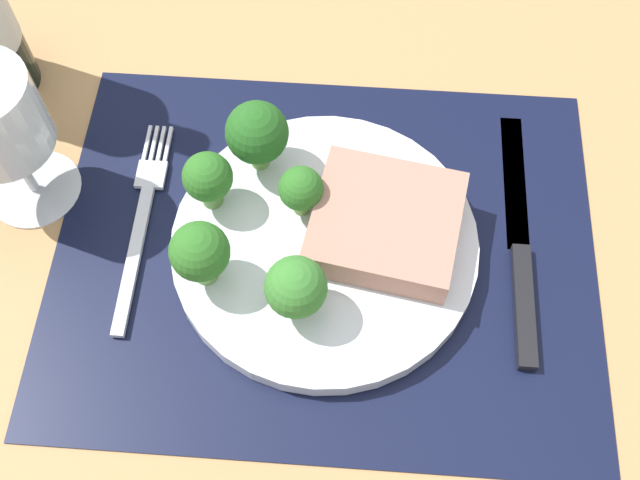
% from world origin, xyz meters
% --- Properties ---
extents(ground_plane, '(1.40, 1.10, 0.03)m').
position_xyz_m(ground_plane, '(0.00, 0.00, -0.01)').
color(ground_plane, tan).
extents(placemat, '(0.43, 0.33, 0.00)m').
position_xyz_m(placemat, '(0.00, 0.00, 0.00)').
color(placemat, black).
rests_on(placemat, ground_plane).
extents(plate, '(0.24, 0.24, 0.02)m').
position_xyz_m(plate, '(0.00, 0.00, 0.01)').
color(plate, silver).
rests_on(plate, placemat).
extents(steak, '(0.12, 0.12, 0.03)m').
position_xyz_m(steak, '(0.05, 0.01, 0.03)').
color(steak, tan).
rests_on(steak, plate).
extents(broccoli_near_fork, '(0.04, 0.04, 0.06)m').
position_xyz_m(broccoli_near_fork, '(-0.02, -0.06, 0.05)').
color(broccoli_near_fork, '#5B8942').
rests_on(broccoli_near_fork, plate).
extents(broccoli_back_left, '(0.03, 0.03, 0.05)m').
position_xyz_m(broccoli_back_left, '(-0.02, 0.03, 0.05)').
color(broccoli_back_left, '#6B994C').
rests_on(broccoli_back_left, plate).
extents(broccoli_near_steak, '(0.05, 0.05, 0.07)m').
position_xyz_m(broccoli_near_steak, '(-0.06, 0.07, 0.06)').
color(broccoli_near_steak, '#6B994C').
rests_on(broccoli_near_steak, plate).
extents(broccoli_front_edge, '(0.04, 0.04, 0.05)m').
position_xyz_m(broccoli_front_edge, '(-0.09, 0.03, 0.05)').
color(broccoli_front_edge, '#5B8942').
rests_on(broccoli_front_edge, plate).
extents(broccoli_center, '(0.04, 0.04, 0.06)m').
position_xyz_m(broccoli_center, '(-0.09, -0.04, 0.06)').
color(broccoli_center, '#6B994C').
rests_on(broccoli_center, plate).
extents(fork, '(0.02, 0.19, 0.01)m').
position_xyz_m(fork, '(-0.15, 0.01, 0.01)').
color(fork, silver).
rests_on(fork, placemat).
extents(knife, '(0.02, 0.23, 0.01)m').
position_xyz_m(knife, '(0.15, 0.01, 0.01)').
color(knife, black).
rests_on(knife, placemat).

